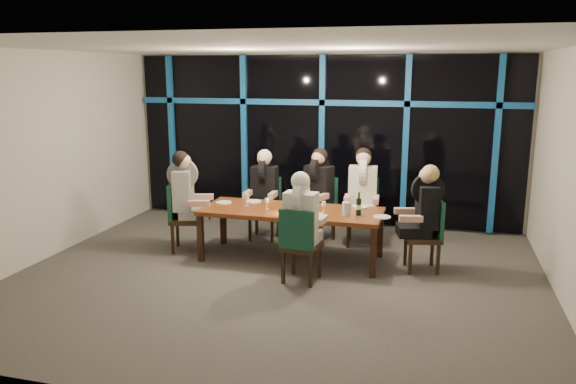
# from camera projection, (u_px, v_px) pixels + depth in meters

# --- Properties ---
(room) EXTENTS (7.04, 7.00, 3.02)m
(room) POSITION_uv_depth(u_px,v_px,m) (276.00, 126.00, 7.05)
(room) COLOR #54504A
(room) RESTS_ON ground
(window_wall) EXTENTS (6.86, 0.43, 2.94)m
(window_wall) POSITION_uv_depth(u_px,v_px,m) (323.00, 137.00, 9.92)
(window_wall) COLOR black
(window_wall) RESTS_ON ground
(dining_table) EXTENTS (2.60, 1.00, 0.75)m
(dining_table) POSITION_uv_depth(u_px,v_px,m) (292.00, 214.00, 8.10)
(dining_table) COLOR brown
(dining_table) RESTS_ON ground
(chair_far_left) EXTENTS (0.47, 0.47, 1.00)m
(chair_far_left) POSITION_uv_depth(u_px,v_px,m) (266.00, 204.00, 9.21)
(chair_far_left) COLOR black
(chair_far_left) RESTS_ON ground
(chair_far_mid) EXTENTS (0.62, 0.62, 1.03)m
(chair_far_mid) POSITION_uv_depth(u_px,v_px,m) (320.00, 205.00, 9.06)
(chair_far_mid) COLOR black
(chair_far_mid) RESTS_ON ground
(chair_far_right) EXTENTS (0.53, 0.53, 1.05)m
(chair_far_right) POSITION_uv_depth(u_px,v_px,m) (362.00, 207.00, 8.88)
(chair_far_right) COLOR black
(chair_far_right) RESTS_ON ground
(chair_end_left) EXTENTS (0.60, 0.60, 1.05)m
(chair_end_left) POSITION_uv_depth(u_px,v_px,m) (181.00, 213.00, 8.52)
(chair_end_left) COLOR black
(chair_end_left) RESTS_ON ground
(chair_end_right) EXTENTS (0.56, 0.56, 1.01)m
(chair_end_right) POSITION_uv_depth(u_px,v_px,m) (429.00, 231.00, 7.67)
(chair_end_right) COLOR black
(chair_end_right) RESTS_ON ground
(chair_near_mid) EXTENTS (0.51, 0.51, 1.00)m
(chair_near_mid) POSITION_uv_depth(u_px,v_px,m) (299.00, 242.00, 7.20)
(chair_near_mid) COLOR black
(chair_near_mid) RESTS_ON ground
(diner_far_left) EXTENTS (0.50, 0.63, 0.97)m
(diner_far_left) POSITION_uv_depth(u_px,v_px,m) (264.00, 182.00, 9.04)
(diner_far_left) COLOR black
(diner_far_left) RESTS_ON ground
(diner_far_mid) EXTENTS (0.63, 0.71, 1.00)m
(diner_far_mid) POSITION_uv_depth(u_px,v_px,m) (318.00, 181.00, 8.91)
(diner_far_mid) COLOR black
(diner_far_mid) RESTS_ON ground
(diner_far_right) EXTENTS (0.54, 0.67, 1.02)m
(diner_far_right) POSITION_uv_depth(u_px,v_px,m) (363.00, 183.00, 8.71)
(diner_far_right) COLOR silver
(diner_far_right) RESTS_ON ground
(diner_end_left) EXTENTS (0.71, 0.61, 1.02)m
(diner_end_left) POSITION_uv_depth(u_px,v_px,m) (186.00, 187.00, 8.43)
(diner_end_left) COLOR black
(diner_end_left) RESTS_ON ground
(diner_end_right) EXTENTS (0.68, 0.57, 0.98)m
(diner_end_right) POSITION_uv_depth(u_px,v_px,m) (424.00, 203.00, 7.58)
(diner_end_right) COLOR black
(diner_end_right) RESTS_ON ground
(diner_near_mid) EXTENTS (0.53, 0.65, 0.98)m
(diner_near_mid) POSITION_uv_depth(u_px,v_px,m) (302.00, 210.00, 7.19)
(diner_near_mid) COLOR silver
(diner_near_mid) RESTS_ON ground
(plate_far_left) EXTENTS (0.24, 0.24, 0.01)m
(plate_far_left) POSITION_uv_depth(u_px,v_px,m) (254.00, 201.00, 8.55)
(plate_far_left) COLOR white
(plate_far_left) RESTS_ON dining_table
(plate_far_mid) EXTENTS (0.24, 0.24, 0.01)m
(plate_far_mid) POSITION_uv_depth(u_px,v_px,m) (297.00, 202.00, 8.51)
(plate_far_mid) COLOR white
(plate_far_mid) RESTS_ON dining_table
(plate_far_right) EXTENTS (0.24, 0.24, 0.01)m
(plate_far_right) POSITION_uv_depth(u_px,v_px,m) (360.00, 207.00, 8.22)
(plate_far_right) COLOR white
(plate_far_right) RESTS_ON dining_table
(plate_end_left) EXTENTS (0.24, 0.24, 0.01)m
(plate_end_left) POSITION_uv_depth(u_px,v_px,m) (224.00, 202.00, 8.48)
(plate_end_left) COLOR white
(plate_end_left) RESTS_ON dining_table
(plate_end_right) EXTENTS (0.24, 0.24, 0.01)m
(plate_end_right) POSITION_uv_depth(u_px,v_px,m) (380.00, 217.00, 7.65)
(plate_end_right) COLOR white
(plate_end_right) RESTS_ON dining_table
(plate_near_mid) EXTENTS (0.24, 0.24, 0.01)m
(plate_near_mid) POSITION_uv_depth(u_px,v_px,m) (316.00, 215.00, 7.75)
(plate_near_mid) COLOR white
(plate_near_mid) RESTS_ON dining_table
(wine_bottle) EXTENTS (0.07, 0.07, 0.33)m
(wine_bottle) POSITION_uv_depth(u_px,v_px,m) (359.00, 206.00, 7.74)
(wine_bottle) COLOR black
(wine_bottle) RESTS_ON dining_table
(water_pitcher) EXTENTS (0.12, 0.11, 0.19)m
(water_pitcher) POSITION_uv_depth(u_px,v_px,m) (346.00, 209.00, 7.71)
(water_pitcher) COLOR silver
(water_pitcher) RESTS_ON dining_table
(tea_light) EXTENTS (0.05, 0.05, 0.03)m
(tea_light) POSITION_uv_depth(u_px,v_px,m) (284.00, 213.00, 7.84)
(tea_light) COLOR #FFA34C
(tea_light) RESTS_ON dining_table
(wine_glass_a) EXTENTS (0.06, 0.06, 0.16)m
(wine_glass_a) POSITION_uv_depth(u_px,v_px,m) (267.00, 201.00, 8.09)
(wine_glass_a) COLOR white
(wine_glass_a) RESTS_ON dining_table
(wine_glass_b) EXTENTS (0.07, 0.07, 0.19)m
(wine_glass_b) POSITION_uv_depth(u_px,v_px,m) (305.00, 199.00, 8.09)
(wine_glass_b) COLOR silver
(wine_glass_b) RESTS_ON dining_table
(wine_glass_c) EXTENTS (0.06, 0.06, 0.16)m
(wine_glass_c) POSITION_uv_depth(u_px,v_px,m) (324.00, 204.00, 7.90)
(wine_glass_c) COLOR white
(wine_glass_c) RESTS_ON dining_table
(wine_glass_d) EXTENTS (0.07, 0.07, 0.18)m
(wine_glass_d) POSITION_uv_depth(u_px,v_px,m) (247.00, 197.00, 8.25)
(wine_glass_d) COLOR silver
(wine_glass_d) RESTS_ON dining_table
(wine_glass_e) EXTENTS (0.07, 0.07, 0.18)m
(wine_glass_e) POSITION_uv_depth(u_px,v_px,m) (358.00, 201.00, 8.02)
(wine_glass_e) COLOR silver
(wine_glass_e) RESTS_ON dining_table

